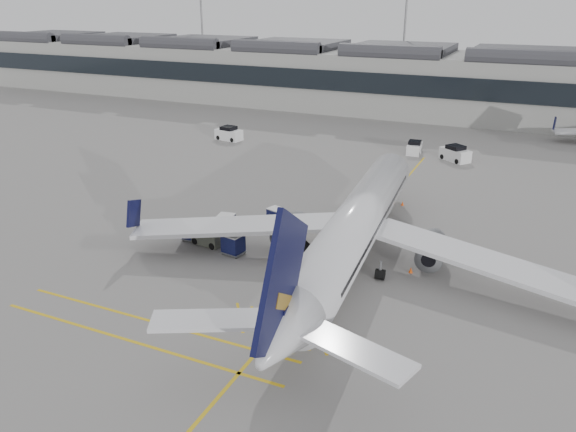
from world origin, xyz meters
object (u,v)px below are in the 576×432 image
at_px(belt_loader, 291,244).
at_px(ramp_agent_a, 325,233).
at_px(baggage_cart_a, 226,222).
at_px(ramp_agent_b, 277,251).
at_px(airliner_main, 355,228).
at_px(pushback_tug, 209,237).

xyz_separation_m(belt_loader, ramp_agent_a, (2.18, 2.58, 0.42)).
xyz_separation_m(belt_loader, baggage_cart_a, (-7.26, 1.14, 0.36)).
bearing_deg(ramp_agent_b, baggage_cart_a, -27.82).
relative_size(airliner_main, pushback_tug, 13.58).
height_order(airliner_main, pushback_tug, airliner_main).
bearing_deg(pushback_tug, airliner_main, 16.28).
distance_m(airliner_main, baggage_cart_a, 13.51).
distance_m(airliner_main, pushback_tug, 13.48).
height_order(ramp_agent_a, pushback_tug, ramp_agent_a).
bearing_deg(belt_loader, pushback_tug, -142.32).
distance_m(airliner_main, ramp_agent_a, 5.39).
bearing_deg(airliner_main, baggage_cart_a, 168.06).
xyz_separation_m(airliner_main, pushback_tug, (-13.14, -1.53, -2.57)).
height_order(belt_loader, baggage_cart_a, belt_loader).
distance_m(airliner_main, belt_loader, 6.55).
bearing_deg(ramp_agent_a, belt_loader, -176.15).
bearing_deg(ramp_agent_b, belt_loader, -93.07).
height_order(baggage_cart_a, ramp_agent_a, ramp_agent_a).
bearing_deg(belt_loader, airliner_main, 16.98).
relative_size(airliner_main, baggage_cart_a, 23.34).
relative_size(baggage_cart_a, ramp_agent_a, 0.94).
xyz_separation_m(baggage_cart_a, pushback_tug, (0.05, -3.18, -0.20)).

